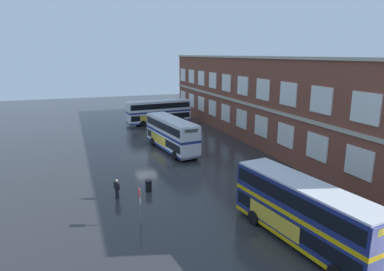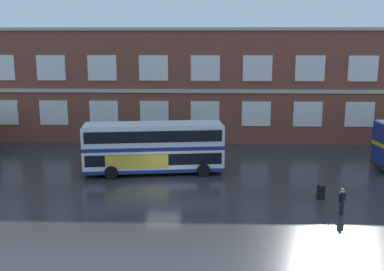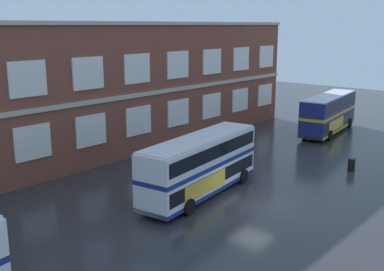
{
  "view_description": "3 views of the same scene",
  "coord_description": "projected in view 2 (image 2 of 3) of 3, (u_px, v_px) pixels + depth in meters",
  "views": [
    {
      "loc": [
        38.73,
        -8.0,
        11.89
      ],
      "look_at": [
        3.11,
        4.8,
        2.76
      ],
      "focal_mm": 31.78,
      "sensor_mm": 36.0,
      "label": 1
    },
    {
      "loc": [
        3.21,
        -32.61,
        10.81
      ],
      "look_at": [
        2.03,
        2.39,
        3.37
      ],
      "focal_mm": 43.94,
      "sensor_mm": 36.0,
      "label": 2
    },
    {
      "loc": [
        -24.29,
        -15.78,
        11.35
      ],
      "look_at": [
        -1.72,
        3.73,
        4.27
      ],
      "focal_mm": 43.79,
      "sensor_mm": 36.0,
      "label": 3
    }
  ],
  "objects": [
    {
      "name": "station_litter_bin",
      "position": [
        321.0,
        191.0,
        31.71
      ],
      "size": [
        0.6,
        0.6,
        1.03
      ],
      "color": "black",
      "rests_on": "ground"
    },
    {
      "name": "waiting_passenger",
      "position": [
        342.0,
        200.0,
        28.84
      ],
      "size": [
        0.54,
        0.5,
        1.7
      ],
      "color": "black",
      "rests_on": "ground"
    },
    {
      "name": "double_decker_middle",
      "position": [
        154.0,
        147.0,
        37.29
      ],
      "size": [
        11.24,
        3.94,
        4.07
      ],
      "color": "silver",
      "rests_on": "ground"
    },
    {
      "name": "brick_terminal_building",
      "position": [
        158.0,
        84.0,
        50.7
      ],
      "size": [
        56.31,
        8.19,
        11.63
      ],
      "color": "brown",
      "rests_on": "ground"
    },
    {
      "name": "ground_plane",
      "position": [
        165.0,
        179.0,
        36.19
      ],
      "size": [
        120.0,
        120.0,
        0.0
      ],
      "primitive_type": "plane",
      "color": "#2B2B2D"
    }
  ]
}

